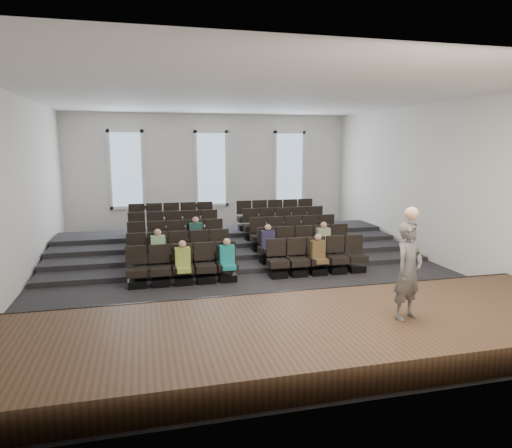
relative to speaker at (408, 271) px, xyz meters
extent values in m
plane|color=black|center=(-1.77, 5.37, -1.40)|extent=(14.00, 14.00, 0.00)
cube|color=white|center=(-1.77, 5.37, 3.61)|extent=(12.00, 14.00, 0.02)
cube|color=white|center=(-1.77, 12.39, 1.10)|extent=(12.00, 0.04, 5.00)
cube|color=white|center=(-1.77, -1.65, 1.10)|extent=(12.00, 0.04, 5.00)
cube|color=white|center=(-7.79, 5.37, 1.10)|extent=(0.04, 14.00, 5.00)
cube|color=white|center=(4.25, 5.37, 1.10)|extent=(0.04, 14.00, 5.00)
cube|color=#4A341F|center=(-1.77, 0.27, -1.15)|extent=(11.80, 3.60, 0.50)
cube|color=black|center=(-1.77, 2.04, -1.15)|extent=(11.80, 0.06, 0.52)
cube|color=black|center=(-1.77, 7.70, -1.33)|extent=(11.80, 4.80, 0.15)
cube|color=black|center=(-1.77, 8.22, -1.25)|extent=(11.80, 3.75, 0.30)
cube|color=black|center=(-1.77, 8.75, -1.18)|extent=(11.80, 2.70, 0.45)
cube|color=black|center=(-1.77, 9.27, -1.10)|extent=(11.80, 1.65, 0.60)
cube|color=black|center=(-4.90, 4.77, -1.30)|extent=(0.47, 0.43, 0.20)
cube|color=black|center=(-4.90, 4.77, -0.99)|extent=(0.55, 0.50, 0.19)
cube|color=black|center=(-4.90, 4.98, -0.58)|extent=(0.55, 0.08, 0.50)
cube|color=black|center=(-4.30, 4.77, -1.30)|extent=(0.47, 0.43, 0.20)
cube|color=black|center=(-4.30, 4.77, -0.99)|extent=(0.55, 0.50, 0.19)
cube|color=black|center=(-4.30, 4.98, -0.58)|extent=(0.55, 0.08, 0.50)
cube|color=black|center=(-3.70, 4.77, -1.30)|extent=(0.47, 0.43, 0.20)
cube|color=black|center=(-3.70, 4.77, -0.99)|extent=(0.55, 0.50, 0.19)
cube|color=black|center=(-3.70, 4.98, -0.58)|extent=(0.55, 0.08, 0.50)
cube|color=black|center=(-3.10, 4.77, -1.30)|extent=(0.47, 0.43, 0.20)
cube|color=black|center=(-3.10, 4.77, -0.99)|extent=(0.55, 0.50, 0.19)
cube|color=black|center=(-3.10, 4.98, -0.58)|extent=(0.55, 0.08, 0.50)
cube|color=black|center=(-2.50, 4.77, -1.30)|extent=(0.47, 0.43, 0.20)
cube|color=black|center=(-2.50, 4.77, -0.99)|extent=(0.55, 0.50, 0.19)
cube|color=black|center=(-2.50, 4.98, -0.58)|extent=(0.55, 0.08, 0.50)
cube|color=black|center=(-1.05, 4.77, -1.30)|extent=(0.47, 0.43, 0.20)
cube|color=black|center=(-1.05, 4.77, -0.99)|extent=(0.55, 0.50, 0.19)
cube|color=black|center=(-1.05, 4.98, -0.58)|extent=(0.55, 0.08, 0.50)
cube|color=black|center=(-0.45, 4.77, -1.30)|extent=(0.47, 0.43, 0.20)
cube|color=black|center=(-0.45, 4.77, -0.99)|extent=(0.55, 0.50, 0.19)
cube|color=black|center=(-0.45, 4.98, -0.58)|extent=(0.55, 0.08, 0.50)
cube|color=black|center=(0.15, 4.77, -1.30)|extent=(0.47, 0.43, 0.20)
cube|color=black|center=(0.15, 4.77, -0.99)|extent=(0.55, 0.50, 0.19)
cube|color=black|center=(0.15, 4.98, -0.58)|extent=(0.55, 0.08, 0.50)
cube|color=black|center=(0.75, 4.77, -1.30)|extent=(0.47, 0.43, 0.20)
cube|color=black|center=(0.75, 4.77, -0.99)|extent=(0.55, 0.50, 0.19)
cube|color=black|center=(0.75, 4.98, -0.58)|extent=(0.55, 0.08, 0.50)
cube|color=black|center=(1.35, 4.77, -1.30)|extent=(0.47, 0.43, 0.20)
cube|color=black|center=(1.35, 4.77, -0.99)|extent=(0.55, 0.50, 0.19)
cube|color=black|center=(1.35, 4.98, -0.58)|extent=(0.55, 0.08, 0.50)
cube|color=black|center=(-4.90, 5.82, -1.15)|extent=(0.47, 0.43, 0.20)
cube|color=black|center=(-4.90, 5.82, -0.84)|extent=(0.55, 0.50, 0.19)
cube|color=black|center=(-4.90, 6.03, -0.43)|extent=(0.55, 0.08, 0.50)
cube|color=black|center=(-4.30, 5.82, -1.15)|extent=(0.47, 0.43, 0.20)
cube|color=black|center=(-4.30, 5.82, -0.84)|extent=(0.55, 0.50, 0.19)
cube|color=black|center=(-4.30, 6.03, -0.43)|extent=(0.55, 0.08, 0.50)
cube|color=black|center=(-3.70, 5.82, -1.15)|extent=(0.47, 0.43, 0.20)
cube|color=black|center=(-3.70, 5.82, -0.84)|extent=(0.55, 0.50, 0.19)
cube|color=black|center=(-3.70, 6.03, -0.43)|extent=(0.55, 0.08, 0.50)
cube|color=black|center=(-3.10, 5.82, -1.15)|extent=(0.47, 0.43, 0.20)
cube|color=black|center=(-3.10, 5.82, -0.84)|extent=(0.55, 0.50, 0.19)
cube|color=black|center=(-3.10, 6.03, -0.43)|extent=(0.55, 0.08, 0.50)
cube|color=black|center=(-2.50, 5.82, -1.15)|extent=(0.47, 0.43, 0.20)
cube|color=black|center=(-2.50, 5.82, -0.84)|extent=(0.55, 0.50, 0.19)
cube|color=black|center=(-2.50, 6.03, -0.43)|extent=(0.55, 0.08, 0.50)
cube|color=black|center=(-1.05, 5.82, -1.15)|extent=(0.47, 0.43, 0.20)
cube|color=black|center=(-1.05, 5.82, -0.84)|extent=(0.55, 0.50, 0.19)
cube|color=black|center=(-1.05, 6.03, -0.43)|extent=(0.55, 0.08, 0.50)
cube|color=black|center=(-0.45, 5.82, -1.15)|extent=(0.47, 0.43, 0.20)
cube|color=black|center=(-0.45, 5.82, -0.84)|extent=(0.55, 0.50, 0.19)
cube|color=black|center=(-0.45, 6.03, -0.43)|extent=(0.55, 0.08, 0.50)
cube|color=black|center=(0.15, 5.82, -1.15)|extent=(0.47, 0.43, 0.20)
cube|color=black|center=(0.15, 5.82, -0.84)|extent=(0.55, 0.50, 0.19)
cube|color=black|center=(0.15, 6.03, -0.43)|extent=(0.55, 0.08, 0.50)
cube|color=black|center=(0.75, 5.82, -1.15)|extent=(0.47, 0.43, 0.20)
cube|color=black|center=(0.75, 5.82, -0.84)|extent=(0.55, 0.50, 0.19)
cube|color=black|center=(0.75, 6.03, -0.43)|extent=(0.55, 0.08, 0.50)
cube|color=black|center=(1.35, 5.82, -1.15)|extent=(0.47, 0.43, 0.20)
cube|color=black|center=(1.35, 5.82, -0.84)|extent=(0.55, 0.50, 0.19)
cube|color=black|center=(1.35, 6.03, -0.43)|extent=(0.55, 0.08, 0.50)
cube|color=black|center=(-4.90, 6.87, -1.00)|extent=(0.47, 0.42, 0.20)
cube|color=black|center=(-4.90, 6.87, -0.69)|extent=(0.55, 0.50, 0.19)
cube|color=black|center=(-4.90, 7.08, -0.28)|extent=(0.55, 0.08, 0.50)
cube|color=black|center=(-4.30, 6.87, -1.00)|extent=(0.47, 0.42, 0.20)
cube|color=black|center=(-4.30, 6.87, -0.69)|extent=(0.55, 0.50, 0.19)
cube|color=black|center=(-4.30, 7.08, -0.28)|extent=(0.55, 0.08, 0.50)
cube|color=black|center=(-3.70, 6.87, -1.00)|extent=(0.47, 0.42, 0.20)
cube|color=black|center=(-3.70, 6.87, -0.69)|extent=(0.55, 0.50, 0.19)
cube|color=black|center=(-3.70, 7.08, -0.28)|extent=(0.55, 0.08, 0.50)
cube|color=black|center=(-3.10, 6.87, -1.00)|extent=(0.47, 0.42, 0.20)
cube|color=black|center=(-3.10, 6.87, -0.69)|extent=(0.55, 0.50, 0.19)
cube|color=black|center=(-3.10, 7.08, -0.28)|extent=(0.55, 0.08, 0.50)
cube|color=black|center=(-2.50, 6.87, -1.00)|extent=(0.47, 0.42, 0.20)
cube|color=black|center=(-2.50, 6.87, -0.69)|extent=(0.55, 0.50, 0.19)
cube|color=black|center=(-2.50, 7.08, -0.28)|extent=(0.55, 0.08, 0.50)
cube|color=black|center=(-1.05, 6.87, -1.00)|extent=(0.47, 0.42, 0.20)
cube|color=black|center=(-1.05, 6.87, -0.69)|extent=(0.55, 0.50, 0.19)
cube|color=black|center=(-1.05, 7.08, -0.28)|extent=(0.55, 0.08, 0.50)
cube|color=black|center=(-0.45, 6.87, -1.00)|extent=(0.47, 0.42, 0.20)
cube|color=black|center=(-0.45, 6.87, -0.69)|extent=(0.55, 0.50, 0.19)
cube|color=black|center=(-0.45, 7.08, -0.28)|extent=(0.55, 0.08, 0.50)
cube|color=black|center=(0.15, 6.87, -1.00)|extent=(0.47, 0.42, 0.20)
cube|color=black|center=(0.15, 6.87, -0.69)|extent=(0.55, 0.50, 0.19)
cube|color=black|center=(0.15, 7.08, -0.28)|extent=(0.55, 0.08, 0.50)
cube|color=black|center=(0.75, 6.87, -1.00)|extent=(0.47, 0.42, 0.20)
cube|color=black|center=(0.75, 6.87, -0.69)|extent=(0.55, 0.50, 0.19)
cube|color=black|center=(0.75, 7.08, -0.28)|extent=(0.55, 0.08, 0.50)
cube|color=black|center=(1.35, 6.87, -1.00)|extent=(0.47, 0.42, 0.20)
cube|color=black|center=(1.35, 6.87, -0.69)|extent=(0.55, 0.50, 0.19)
cube|color=black|center=(1.35, 7.08, -0.28)|extent=(0.55, 0.08, 0.50)
cube|color=black|center=(-4.90, 7.92, -0.85)|extent=(0.47, 0.42, 0.20)
cube|color=black|center=(-4.90, 7.92, -0.54)|extent=(0.55, 0.50, 0.19)
cube|color=black|center=(-4.90, 8.13, -0.13)|extent=(0.55, 0.08, 0.50)
cube|color=black|center=(-4.30, 7.92, -0.85)|extent=(0.47, 0.42, 0.20)
cube|color=black|center=(-4.30, 7.92, -0.54)|extent=(0.55, 0.50, 0.19)
cube|color=black|center=(-4.30, 8.13, -0.13)|extent=(0.55, 0.08, 0.50)
cube|color=black|center=(-3.70, 7.92, -0.85)|extent=(0.47, 0.42, 0.20)
cube|color=black|center=(-3.70, 7.92, -0.54)|extent=(0.55, 0.50, 0.19)
cube|color=black|center=(-3.70, 8.13, -0.13)|extent=(0.55, 0.08, 0.50)
cube|color=black|center=(-3.10, 7.92, -0.85)|extent=(0.47, 0.42, 0.20)
cube|color=black|center=(-3.10, 7.92, -0.54)|extent=(0.55, 0.50, 0.19)
cube|color=black|center=(-3.10, 8.13, -0.13)|extent=(0.55, 0.08, 0.50)
cube|color=black|center=(-2.50, 7.92, -0.85)|extent=(0.47, 0.42, 0.20)
cube|color=black|center=(-2.50, 7.92, -0.54)|extent=(0.55, 0.50, 0.19)
cube|color=black|center=(-2.50, 8.13, -0.13)|extent=(0.55, 0.08, 0.50)
cube|color=black|center=(-1.05, 7.92, -0.85)|extent=(0.47, 0.42, 0.20)
cube|color=black|center=(-1.05, 7.92, -0.54)|extent=(0.55, 0.50, 0.19)
cube|color=black|center=(-1.05, 8.13, -0.13)|extent=(0.55, 0.08, 0.50)
cube|color=black|center=(-0.45, 7.92, -0.85)|extent=(0.47, 0.42, 0.20)
cube|color=black|center=(-0.45, 7.92, -0.54)|extent=(0.55, 0.50, 0.19)
cube|color=black|center=(-0.45, 8.13, -0.13)|extent=(0.55, 0.08, 0.50)
cube|color=black|center=(0.15, 7.92, -0.85)|extent=(0.47, 0.42, 0.20)
cube|color=black|center=(0.15, 7.92, -0.54)|extent=(0.55, 0.50, 0.19)
cube|color=black|center=(0.15, 8.13, -0.13)|extent=(0.55, 0.08, 0.50)
cube|color=black|center=(0.75, 7.92, -0.85)|extent=(0.47, 0.42, 0.20)
cube|color=black|center=(0.75, 7.92, -0.54)|extent=(0.55, 0.50, 0.19)
cube|color=black|center=(0.75, 8.13, -0.13)|extent=(0.55, 0.08, 0.50)
cube|color=black|center=(1.35, 7.92, -0.85)|extent=(0.47, 0.42, 0.20)
cube|color=black|center=(1.35, 7.92, -0.54)|extent=(0.55, 0.50, 0.19)
cube|color=black|center=(1.35, 8.13, -0.13)|extent=(0.55, 0.08, 0.50)
cube|color=black|center=(-4.90, 8.97, -0.70)|extent=(0.47, 0.42, 0.20)
cube|color=black|center=(-4.90, 8.97, -0.39)|extent=(0.55, 0.50, 0.19)
cube|color=black|center=(-4.90, 9.18, 0.02)|extent=(0.55, 0.08, 0.50)
cube|color=black|center=(-4.30, 8.97, -0.70)|extent=(0.47, 0.42, 0.20)
cube|color=black|center=(-4.30, 8.97, -0.39)|extent=(0.55, 0.50, 0.19)
cube|color=black|center=(-4.30, 9.18, 0.02)|extent=(0.55, 0.08, 0.50)
cube|color=black|center=(-3.70, 8.97, -0.70)|extent=(0.47, 0.42, 0.20)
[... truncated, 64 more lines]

